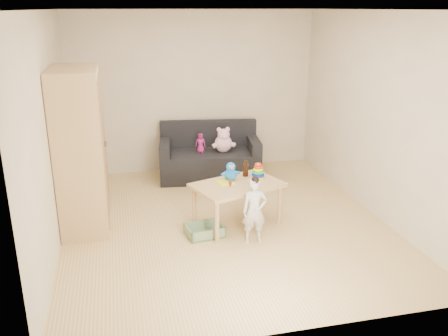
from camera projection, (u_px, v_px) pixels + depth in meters
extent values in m
plane|color=#DABA75|center=(225.00, 222.00, 6.10)|extent=(4.50, 4.50, 0.00)
plane|color=white|center=(225.00, 10.00, 5.27)|extent=(4.50, 4.50, 0.00)
plane|color=beige|center=(194.00, 93.00, 7.76)|extent=(4.00, 0.00, 4.00)
plane|color=beige|center=(291.00, 190.00, 3.61)|extent=(4.00, 0.00, 4.00)
plane|color=beige|center=(49.00, 133.00, 5.26)|extent=(0.00, 4.50, 4.50)
plane|color=beige|center=(375.00, 116.00, 6.11)|extent=(0.00, 4.50, 4.50)
cube|color=#D7BC76|center=(80.00, 150.00, 5.75)|extent=(0.55, 1.09, 1.97)
cube|color=black|center=(210.00, 165.00, 7.63)|extent=(1.66, 0.99, 0.44)
cube|color=tan|center=(237.00, 204.00, 5.94)|extent=(1.23, 0.99, 0.56)
imported|color=silver|center=(255.00, 212.00, 5.47)|extent=(0.31, 0.22, 0.78)
imported|color=#AA2074|center=(201.00, 143.00, 7.44)|extent=(0.18, 0.14, 0.31)
cylinder|color=yellow|center=(258.00, 177.00, 6.06)|extent=(0.15, 0.15, 0.02)
cylinder|color=silver|center=(258.00, 170.00, 6.03)|extent=(0.02, 0.02, 0.18)
torus|color=#0C1FC2|center=(258.00, 175.00, 6.05)|extent=(0.17, 0.17, 0.04)
torus|color=green|center=(258.00, 172.00, 6.04)|extent=(0.15, 0.15, 0.04)
torus|color=#D8FF0D|center=(258.00, 169.00, 6.03)|extent=(0.13, 0.13, 0.03)
torus|color=#EE360C|center=(258.00, 167.00, 6.02)|extent=(0.11, 0.11, 0.03)
torus|color=red|center=(258.00, 165.00, 6.01)|extent=(0.09, 0.09, 0.03)
cylinder|color=black|center=(246.00, 170.00, 6.09)|extent=(0.07, 0.07, 0.16)
cylinder|color=black|center=(246.00, 163.00, 6.06)|extent=(0.03, 0.03, 0.04)
cylinder|color=black|center=(246.00, 161.00, 6.05)|extent=(0.04, 0.04, 0.01)
cube|color=#E7F419|center=(225.00, 183.00, 5.86)|extent=(0.23, 0.23, 0.01)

